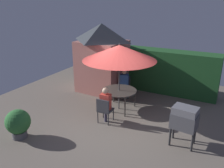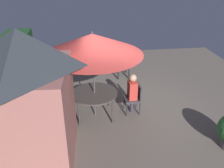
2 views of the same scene
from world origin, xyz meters
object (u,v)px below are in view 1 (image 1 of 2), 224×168
(patio_table, at_px, (119,92))
(patio_umbrella, at_px, (119,53))
(person_in_blue, at_px, (124,80))
(chair_near_shed, at_px, (104,109))
(bbq_grill, at_px, (184,119))
(chair_far_side, at_px, (125,85))
(potted_plant_by_shed, at_px, (18,123))
(person_in_red, at_px, (106,101))
(garden_shed, at_px, (102,57))

(patio_table, distance_m, patio_umbrella, 1.50)
(person_in_blue, bearing_deg, chair_near_shed, -81.49)
(bbq_grill, distance_m, chair_far_side, 3.92)
(bbq_grill, xyz_separation_m, chair_near_shed, (-2.64, 0.07, -0.33))
(bbq_grill, relative_size, person_in_blue, 0.95)
(patio_table, relative_size, bbq_grill, 1.11)
(potted_plant_by_shed, height_order, person_in_blue, person_in_blue)
(chair_near_shed, bearing_deg, chair_far_side, 98.74)
(chair_far_side, xyz_separation_m, potted_plant_by_shed, (-1.49, -4.43, -0.02))
(person_in_red, bearing_deg, bbq_grill, -3.31)
(person_in_red, distance_m, person_in_blue, 2.28)
(chair_far_side, xyz_separation_m, person_in_red, (0.37, -2.34, 0.26))
(chair_near_shed, bearing_deg, patio_umbrella, 91.99)
(patio_table, bearing_deg, chair_near_shed, -88.01)
(garden_shed, relative_size, patio_table, 2.28)
(bbq_grill, height_order, chair_far_side, bbq_grill)
(garden_shed, distance_m, person_in_red, 3.13)
(chair_near_shed, distance_m, person_in_blue, 2.38)
(potted_plant_by_shed, xyz_separation_m, person_in_blue, (1.52, 4.35, 0.28))
(patio_table, xyz_separation_m, person_in_blue, (-0.31, 1.13, 0.07))
(potted_plant_by_shed, distance_m, person_in_red, 2.82)
(chair_far_side, distance_m, potted_plant_by_shed, 4.68)
(potted_plant_by_shed, distance_m, person_in_blue, 4.62)
(patio_umbrella, relative_size, chair_near_shed, 2.99)
(chair_near_shed, relative_size, person_in_red, 0.71)
(chair_near_shed, bearing_deg, potted_plant_by_shed, -132.89)
(garden_shed, relative_size, chair_far_side, 3.38)
(patio_umbrella, distance_m, chair_near_shed, 2.08)
(garden_shed, bearing_deg, potted_plant_by_shed, -93.18)
(potted_plant_by_shed, height_order, person_in_red, person_in_red)
(person_in_blue, bearing_deg, potted_plant_by_shed, -109.21)
(patio_umbrella, distance_m, potted_plant_by_shed, 4.07)
(garden_shed, height_order, bbq_grill, garden_shed)
(garden_shed, relative_size, potted_plant_by_shed, 3.31)
(patio_table, xyz_separation_m, chair_near_shed, (0.04, -1.21, -0.19))
(person_in_red, bearing_deg, potted_plant_by_shed, -131.65)
(patio_table, bearing_deg, garden_shed, 137.19)
(garden_shed, relative_size, person_in_blue, 2.42)
(chair_far_side, bearing_deg, potted_plant_by_shed, -108.62)
(bbq_grill, distance_m, person_in_blue, 3.84)
(potted_plant_by_shed, bearing_deg, patio_table, 60.44)
(chair_far_side, bearing_deg, garden_shed, 169.33)
(chair_near_shed, xyz_separation_m, person_in_red, (-0.00, 0.09, 0.26))
(chair_far_side, distance_m, person_in_blue, 0.28)
(bbq_grill, bearing_deg, garden_shed, 147.31)
(bbq_grill, relative_size, person_in_red, 0.95)
(patio_table, distance_m, chair_far_side, 1.28)
(garden_shed, distance_m, patio_table, 2.29)
(chair_far_side, height_order, potted_plant_by_shed, potted_plant_by_shed)
(chair_far_side, bearing_deg, bbq_grill, -39.62)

